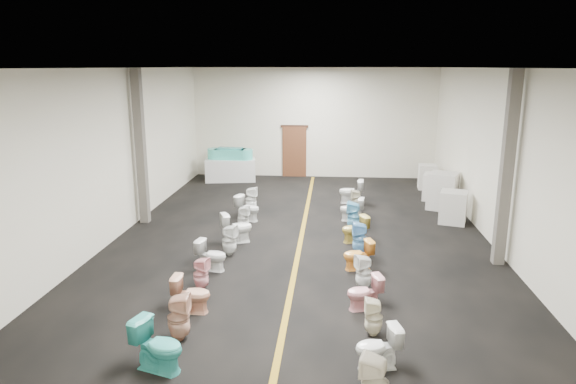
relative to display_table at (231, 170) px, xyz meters
name	(u,v)px	position (x,y,z in m)	size (l,w,h in m)	color
floor	(301,237)	(3.33, -6.90, -0.44)	(16.00, 16.00, 0.00)	black
ceiling	(302,68)	(3.33, -6.90, 4.06)	(16.00, 16.00, 0.00)	black
wall_back	(314,123)	(3.33, 1.10, 1.81)	(10.00, 10.00, 0.00)	beige
wall_front	(258,276)	(3.33, -14.90, 1.81)	(10.00, 10.00, 0.00)	beige
wall_left	(118,153)	(-1.67, -6.90, 1.81)	(16.00, 16.00, 0.00)	beige
wall_right	(498,159)	(8.33, -6.90, 1.81)	(16.00, 16.00, 0.00)	beige
aisle_stripe	(301,237)	(3.33, -6.90, -0.44)	(0.12, 15.60, 0.01)	#966F15
back_door	(294,152)	(2.53, 1.04, 0.61)	(1.00, 0.10, 2.10)	#562D19
door_frame	(294,126)	(2.53, 1.05, 1.68)	(1.15, 0.08, 0.10)	#331C11
column_left	(141,147)	(-1.42, -5.90, 1.81)	(0.25, 0.25, 4.50)	#59544C
column_right	(507,170)	(8.08, -8.40, 1.81)	(0.25, 0.25, 4.50)	#59544C
display_table	(231,170)	(0.00, 0.00, 0.00)	(2.00, 1.00, 0.89)	silver
bathtub	(230,155)	(0.00, 0.00, 0.63)	(1.86, 0.73, 0.55)	#44C6B5
appliance_crate_a	(453,207)	(7.73, -5.19, 0.04)	(0.75, 0.75, 0.96)	beige
appliance_crate_b	(443,191)	(7.73, -3.63, 0.15)	(0.87, 0.87, 1.19)	beige
appliance_crate_c	(436,187)	(7.73, -2.45, 0.01)	(0.81, 0.81, 0.92)	silver
appliance_crate_d	(427,177)	(7.73, -0.81, 0.02)	(0.65, 0.65, 0.93)	silver
toilet_left_0	(158,346)	(1.56, -13.39, -0.03)	(0.46, 0.80, 0.82)	#39B3AA
toilet_left_1	(179,317)	(1.60, -12.49, -0.03)	(0.37, 0.38, 0.83)	#D6A086
toilet_left_2	(192,294)	(1.54, -11.47, -0.08)	(0.41, 0.71, 0.73)	#E3A180
toilet_left_3	(201,274)	(1.46, -10.47, -0.10)	(0.31, 0.32, 0.70)	pink
toilet_left_4	(212,255)	(1.44, -9.41, -0.09)	(0.40, 0.70, 0.71)	white
toilet_left_5	(229,240)	(1.65, -8.44, -0.06)	(0.35, 0.36, 0.77)	white
toilet_left_6	(237,228)	(1.66, -7.49, -0.03)	(0.46, 0.80, 0.82)	white
toilet_left_7	(243,218)	(1.65, -6.45, -0.09)	(0.32, 0.33, 0.72)	white
toilet_left_8	(248,208)	(1.62, -5.49, -0.06)	(0.43, 0.75, 0.76)	white
toilet_left_9	(251,199)	(1.56, -4.49, -0.05)	(0.36, 0.37, 0.80)	white
toilet_right_0	(375,384)	(4.76, -14.09, -0.03)	(0.37, 0.38, 0.83)	beige
toilet_right_1	(378,348)	(4.89, -13.06, -0.09)	(0.40, 0.69, 0.71)	white
toilet_right_2	(374,317)	(4.90, -12.05, -0.10)	(0.31, 0.32, 0.68)	#F0E6C7
toilet_right_3	(364,293)	(4.80, -11.08, -0.10)	(0.38, 0.67, 0.69)	pink
toilet_right_4	(364,272)	(4.83, -10.14, -0.07)	(0.34, 0.34, 0.75)	white
toilet_right_5	(358,255)	(4.76, -9.08, -0.10)	(0.39, 0.68, 0.69)	#F39C37
toilet_right_6	(360,239)	(4.86, -8.17, -0.02)	(0.38, 0.39, 0.85)	#69ABE0
toilet_right_7	(355,229)	(4.76, -7.19, -0.09)	(0.40, 0.70, 0.72)	gold
toilet_right_8	(354,216)	(4.77, -6.24, -0.02)	(0.38, 0.39, 0.86)	#68B7DC
toilet_right_9	(352,209)	(4.74, -5.28, -0.08)	(0.41, 0.72, 0.73)	white
toilet_right_10	(356,201)	(4.92, -4.27, -0.08)	(0.33, 0.33, 0.73)	beige
toilet_right_11	(351,192)	(4.79, -3.21, -0.03)	(0.46, 0.81, 0.83)	white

